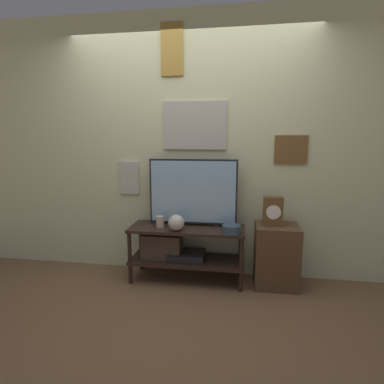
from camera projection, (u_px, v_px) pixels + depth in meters
ground_plane at (183, 291)px, 2.88m from camera, size 12.00×12.00×0.00m
wall_back at (191, 148)px, 3.13m from camera, size 6.40×0.08×2.70m
media_console at (178, 247)px, 3.07m from camera, size 1.16×0.41×0.56m
television at (193, 192)px, 3.04m from camera, size 0.90×0.05×0.68m
vase_round_glass at (176, 223)px, 2.91m from camera, size 0.16×0.16×0.16m
vase_wide_bowl at (231, 229)px, 2.82m from camera, size 0.18×0.18×0.08m
candle_jar at (160, 222)px, 3.02m from camera, size 0.08×0.08×0.12m
side_table at (276, 255)px, 2.95m from camera, size 0.41×0.37×0.62m
mantel_clock at (273, 211)px, 2.88m from camera, size 0.18×0.11×0.28m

